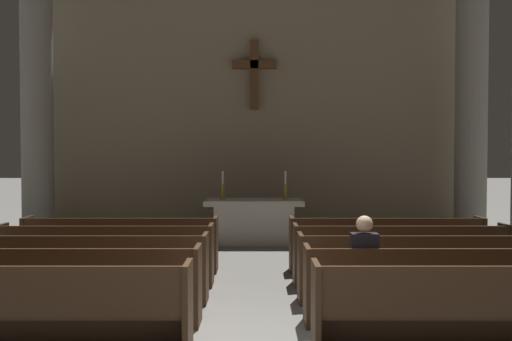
% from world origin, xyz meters
% --- Properties ---
extents(pew_left_row_1, '(3.33, 0.50, 0.95)m').
position_xyz_m(pew_left_row_1, '(-2.29, -0.04, 0.48)').
color(pew_left_row_1, '#422B19').
rests_on(pew_left_row_1, ground).
extents(pew_left_row_2, '(3.33, 0.50, 0.95)m').
position_xyz_m(pew_left_row_2, '(-2.29, 1.00, 0.48)').
color(pew_left_row_2, '#422B19').
rests_on(pew_left_row_2, ground).
extents(pew_left_row_3, '(3.33, 0.50, 0.95)m').
position_xyz_m(pew_left_row_3, '(-2.29, 2.04, 0.48)').
color(pew_left_row_3, '#422B19').
rests_on(pew_left_row_3, ground).
extents(pew_left_row_4, '(3.33, 0.50, 0.95)m').
position_xyz_m(pew_left_row_4, '(-2.29, 3.08, 0.48)').
color(pew_left_row_4, '#422B19').
rests_on(pew_left_row_4, ground).
extents(pew_left_row_5, '(3.33, 0.50, 0.95)m').
position_xyz_m(pew_left_row_5, '(-2.29, 4.12, 0.48)').
color(pew_left_row_5, '#422B19').
rests_on(pew_left_row_5, ground).
extents(pew_right_row_1, '(3.33, 0.50, 0.95)m').
position_xyz_m(pew_right_row_1, '(2.29, -0.04, 0.48)').
color(pew_right_row_1, '#422B19').
rests_on(pew_right_row_1, ground).
extents(pew_right_row_2, '(3.33, 0.50, 0.95)m').
position_xyz_m(pew_right_row_2, '(2.29, 1.00, 0.48)').
color(pew_right_row_2, '#422B19').
rests_on(pew_right_row_2, ground).
extents(pew_right_row_3, '(3.33, 0.50, 0.95)m').
position_xyz_m(pew_right_row_3, '(2.29, 2.04, 0.48)').
color(pew_right_row_3, '#422B19').
rests_on(pew_right_row_3, ground).
extents(pew_right_row_4, '(3.33, 0.50, 0.95)m').
position_xyz_m(pew_right_row_4, '(2.29, 3.08, 0.48)').
color(pew_right_row_4, '#422B19').
rests_on(pew_right_row_4, ground).
extents(pew_right_row_5, '(3.33, 0.50, 0.95)m').
position_xyz_m(pew_right_row_5, '(2.29, 4.12, 0.48)').
color(pew_right_row_5, '#422B19').
rests_on(pew_right_row_5, ground).
extents(column_left_third, '(1.09, 1.09, 6.27)m').
position_xyz_m(column_left_third, '(-5.05, 7.72, 3.05)').
color(column_left_third, gray).
rests_on(column_left_third, ground).
extents(column_right_third, '(1.09, 1.09, 6.27)m').
position_xyz_m(column_right_third, '(5.05, 7.72, 3.05)').
color(column_right_third, gray).
rests_on(column_right_third, ground).
extents(altar, '(2.20, 0.90, 1.01)m').
position_xyz_m(altar, '(0.00, 7.14, 0.53)').
color(altar, '#BCB7AD').
rests_on(altar, ground).
extents(candlestick_left, '(0.16, 0.16, 0.63)m').
position_xyz_m(candlestick_left, '(-0.70, 7.14, 1.21)').
color(candlestick_left, '#B79338').
rests_on(candlestick_left, altar).
extents(candlestick_right, '(0.16, 0.16, 0.63)m').
position_xyz_m(candlestick_right, '(0.70, 7.14, 1.21)').
color(candlestick_right, '#B79338').
rests_on(candlestick_right, altar).
extents(apse_with_cross, '(11.26, 0.46, 7.31)m').
position_xyz_m(apse_with_cross, '(0.00, 9.27, 3.66)').
color(apse_with_cross, gray).
rests_on(apse_with_cross, ground).
extents(lone_worshipper, '(0.32, 0.43, 1.32)m').
position_xyz_m(lone_worshipper, '(1.33, 1.04, 0.69)').
color(lone_worshipper, '#26262B').
rests_on(lone_worshipper, ground).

